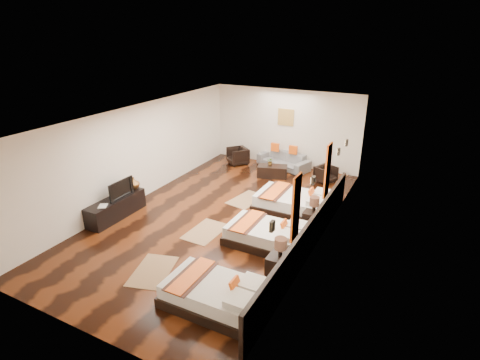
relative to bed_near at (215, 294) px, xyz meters
The scene contains 30 objects.
floor 3.58m from the bed_near, 118.30° to the left, with size 5.50×9.50×0.01m, color black.
ceiling 4.39m from the bed_near, 118.30° to the left, with size 5.50×9.50×0.01m, color white.
back_wall 8.16m from the bed_near, 102.11° to the left, with size 5.50×0.01×2.80m, color silver.
left_wall 5.57m from the bed_near, 144.70° to the left, with size 0.01×9.50×2.80m, color silver.
right_wall 3.51m from the bed_near, 71.44° to the left, with size 0.01×9.50×2.80m, color silver.
headboard_panel 2.57m from the bed_near, 66.58° to the left, with size 0.08×6.60×0.90m, color black.
bed_near is the anchor object (origin of this frame).
bed_mid 2.41m from the bed_near, 90.00° to the left, with size 1.88×1.18×0.72m.
bed_far 4.30m from the bed_near, 89.96° to the left, with size 2.10×1.32×0.80m.
nightstand_a 1.50m from the bed_near, 60.00° to the left, with size 0.47×0.47×0.94m.
nightstand_b 3.65m from the bed_near, 78.13° to the left, with size 0.46×0.46×0.91m.
jute_mat_near 1.76m from the bed_near, behind, with size 0.75×1.20×0.01m, color #906D49.
jute_mat_mid 2.76m from the bed_near, 126.06° to the left, with size 0.75×1.20×0.01m, color #906D49.
jute_mat_far 4.69m from the bed_near, 109.13° to the left, with size 0.75×1.20×0.01m, color #906D49.
tv_console 4.57m from the bed_near, 156.67° to the left, with size 0.50×1.80×0.55m, color black.
tv 4.61m from the bed_near, 154.82° to the left, with size 0.86×0.11×0.50m, color black.
book 4.39m from the bed_near, 163.49° to the left, with size 0.21×0.28×0.03m, color black.
figurine 4.94m from the bed_near, 148.56° to the left, with size 0.33×0.33×0.34m, color brown.
sofa 7.73m from the bed_near, 101.89° to the left, with size 1.98×0.77×0.58m, color slate.
armchair_left 7.84m from the bed_near, 114.57° to the left, with size 0.68×0.70×0.64m, color black.
armchair_right 6.87m from the bed_near, 88.55° to the left, with size 0.60×0.61×0.56m, color black.
coffee_table 6.71m from the bed_near, 103.74° to the left, with size 1.00×0.50×0.40m, color black.
table_plant 6.79m from the bed_near, 104.50° to the left, with size 0.23×0.20×0.25m, color #255E1F.
orange_panel_a 2.18m from the bed_near, 50.26° to the left, with size 0.04×0.40×1.30m, color #D86014.
orange_panel_b 3.88m from the bed_near, 73.26° to the left, with size 0.04×0.40×1.30m, color #D86014.
sconce_near 1.90m from the bed_near, ahead, with size 0.07×0.12×0.18m.
sconce_mid 3.02m from the bed_near, 66.69° to the left, with size 0.07×0.12×0.18m.
sconce_far 4.93m from the bed_near, 77.46° to the left, with size 0.07×0.12×0.18m.
sconce_lounge 5.77m from the bed_near, 79.48° to the left, with size 0.07×0.12×0.18m.
gold_artwork 8.20m from the bed_near, 102.14° to the left, with size 0.60×0.04×0.60m, color #AD873F.
Camera 1 is at (4.69, -7.97, 4.81)m, focal length 28.32 mm.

